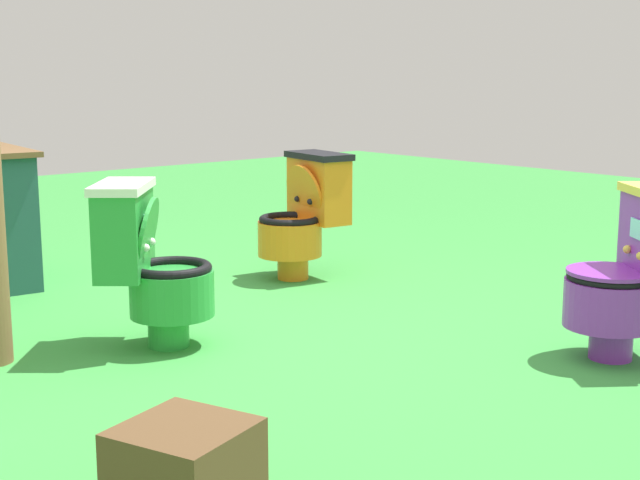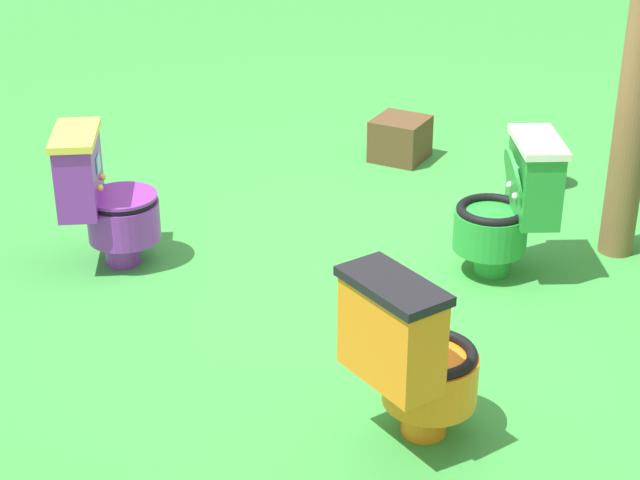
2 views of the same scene
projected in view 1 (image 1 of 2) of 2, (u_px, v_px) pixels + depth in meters
ground at (287, 349)px, 4.02m from camera, size 14.00×14.00×0.00m
toilet_purple at (631, 273)px, 3.83m from camera, size 0.64×0.62×0.73m
toilet_orange at (303, 214)px, 5.34m from camera, size 0.54×0.47×0.73m
toilet_green at (150, 263)px, 4.00m from camera, size 0.64×0.63×0.73m
small_crate at (185, 474)px, 2.47m from camera, size 0.41×0.41×0.27m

